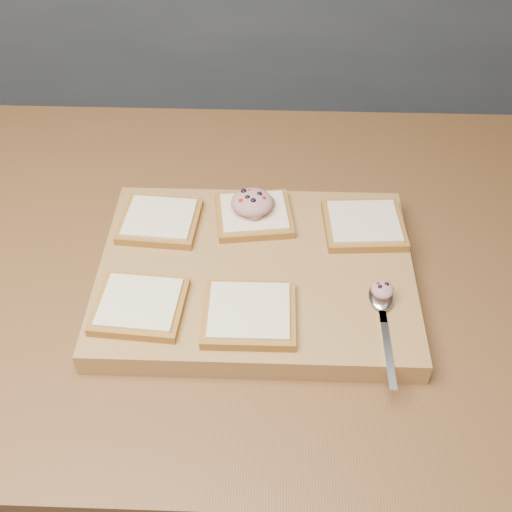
{
  "coord_description": "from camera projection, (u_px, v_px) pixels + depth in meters",
  "views": [
    {
      "loc": [
        -0.04,
        -0.69,
        1.58
      ],
      "look_at": [
        -0.06,
        -0.06,
        0.95
      ],
      "focal_mm": 45.0,
      "sensor_mm": 36.0,
      "label": 1
    }
  ],
  "objects": [
    {
      "name": "ground",
      "position": [
        282.0,
        510.0,
        1.6
      ],
      "size": [
        4.0,
        4.0,
        0.0
      ],
      "primitive_type": "plane",
      "color": "#515459",
      "rests_on": "ground"
    },
    {
      "name": "island_counter",
      "position": [
        288.0,
        413.0,
        1.28
      ],
      "size": [
        2.0,
        0.8,
        0.9
      ],
      "color": "slate",
      "rests_on": "ground"
    },
    {
      "name": "back_counter",
      "position": [
        288.0,
        59.0,
        2.29
      ],
      "size": [
        3.6,
        0.62,
        0.94
      ],
      "color": "slate",
      "rests_on": "ground"
    },
    {
      "name": "cutting_board",
      "position": [
        256.0,
        274.0,
        0.92
      ],
      "size": [
        0.44,
        0.34,
        0.04
      ],
      "primitive_type": "cube",
      "color": "#A98548",
      "rests_on": "island_counter"
    },
    {
      "name": "bread_far_left",
      "position": [
        160.0,
        220.0,
        0.96
      ],
      "size": [
        0.12,
        0.11,
        0.02
      ],
      "color": "#9E6929",
      "rests_on": "cutting_board"
    },
    {
      "name": "bread_far_center",
      "position": [
        254.0,
        215.0,
        0.97
      ],
      "size": [
        0.12,
        0.12,
        0.02
      ],
      "color": "#9E6929",
      "rests_on": "cutting_board"
    },
    {
      "name": "bread_far_right",
      "position": [
        364.0,
        224.0,
        0.95
      ],
      "size": [
        0.12,
        0.11,
        0.02
      ],
      "color": "#9E6929",
      "rests_on": "cutting_board"
    },
    {
      "name": "bread_near_left",
      "position": [
        140.0,
        305.0,
        0.84
      ],
      "size": [
        0.12,
        0.11,
        0.02
      ],
      "color": "#9E6929",
      "rests_on": "cutting_board"
    },
    {
      "name": "bread_near_center",
      "position": [
        249.0,
        313.0,
        0.83
      ],
      "size": [
        0.12,
        0.11,
        0.02
      ],
      "color": "#9E6929",
      "rests_on": "cutting_board"
    },
    {
      "name": "tuna_salad_dollop",
      "position": [
        252.0,
        202.0,
        0.95
      ],
      "size": [
        0.06,
        0.06,
        0.03
      ],
      "color": "tan",
      "rests_on": "bread_far_center"
    },
    {
      "name": "spoon",
      "position": [
        382.0,
        304.0,
        0.85
      ],
      "size": [
        0.03,
        0.17,
        0.01
      ],
      "color": "silver",
      "rests_on": "cutting_board"
    },
    {
      "name": "spoon_salad",
      "position": [
        382.0,
        289.0,
        0.84
      ],
      "size": [
        0.03,
        0.03,
        0.02
      ],
      "color": "tan",
      "rests_on": "spoon"
    }
  ]
}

